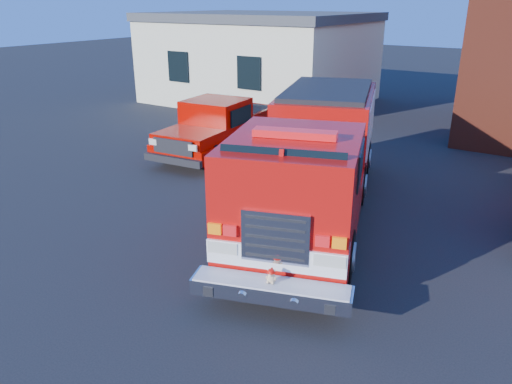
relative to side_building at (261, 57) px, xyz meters
The scene contains 4 objects.
ground 15.96m from the side_building, 55.30° to the right, with size 100.00×100.00×0.00m, color black.
side_building is the anchor object (origin of this frame).
fire_engine 14.97m from the side_building, 52.41° to the right, with size 5.21×9.31×2.77m.
pickup_truck 9.69m from the side_building, 65.46° to the right, with size 2.57×5.82×1.85m.
Camera 1 is at (5.15, -9.08, 4.94)m, focal length 35.00 mm.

